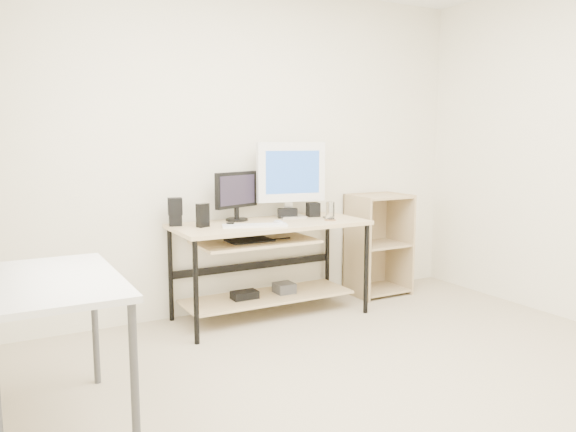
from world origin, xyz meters
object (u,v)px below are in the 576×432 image
(black_monitor, at_px, (237,193))
(audio_controller, at_px, (203,215))
(desk, at_px, (267,250))
(white_imac, at_px, (291,174))
(shelf_unit, at_px, (376,243))
(side_table, at_px, (52,295))

(black_monitor, distance_m, audio_controller, 0.41)
(desk, height_order, white_imac, white_imac)
(desk, xyz_separation_m, shelf_unit, (1.18, 0.16, -0.09))
(side_table, bearing_deg, desk, 32.65)
(desk, bearing_deg, white_imac, 27.08)
(shelf_unit, relative_size, audio_controller, 5.18)
(shelf_unit, height_order, white_imac, white_imac)
(black_monitor, distance_m, white_imac, 0.48)
(side_table, distance_m, black_monitor, 1.98)
(shelf_unit, bearing_deg, audio_controller, -175.49)
(side_table, height_order, white_imac, white_imac)
(side_table, distance_m, white_imac, 2.34)
(shelf_unit, relative_size, white_imac, 1.47)
(side_table, xyz_separation_m, audio_controller, (1.15, 1.09, 0.17))
(shelf_unit, distance_m, black_monitor, 1.44)
(shelf_unit, xyz_separation_m, audio_controller, (-1.68, -0.13, 0.38))
(side_table, relative_size, audio_controller, 5.76)
(desk, bearing_deg, shelf_unit, 7.77)
(side_table, xyz_separation_m, white_imac, (1.95, 1.21, 0.43))
(side_table, height_order, shelf_unit, shelf_unit)
(white_imac, bearing_deg, black_monitor, -177.52)
(desk, relative_size, white_imac, 2.45)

